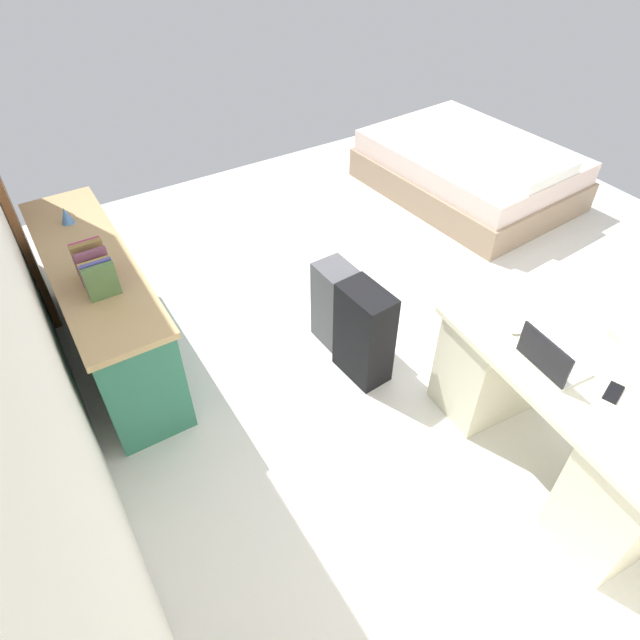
% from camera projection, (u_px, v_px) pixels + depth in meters
% --- Properties ---
extents(ground_plane, '(5.81, 5.81, 0.00)m').
position_uv_depth(ground_plane, '(424.00, 319.00, 4.09)').
color(ground_plane, silver).
extents(wall_back, '(4.64, 0.10, 2.84)m').
position_uv_depth(wall_back, '(1.00, 267.00, 2.19)').
color(wall_back, white).
rests_on(wall_back, ground_plane).
extents(desk, '(1.49, 0.77, 0.73)m').
position_uv_depth(desk, '(557.00, 415.00, 2.95)').
color(desk, beige).
rests_on(desk, ground_plane).
extents(credenza, '(1.80, 0.48, 0.78)m').
position_uv_depth(credenza, '(105.00, 308.00, 3.57)').
color(credenza, '#2D7056').
rests_on(credenza, ground_plane).
extents(bed, '(1.99, 1.53, 0.58)m').
position_uv_depth(bed, '(469.00, 170.00, 5.30)').
color(bed, gray).
rests_on(bed, ground_plane).
extents(suitcase_black, '(0.38, 0.25, 0.68)m').
position_uv_depth(suitcase_black, '(364.00, 334.00, 3.47)').
color(suitcase_black, black).
rests_on(suitcase_black, ground_plane).
extents(suitcase_spare_grey, '(0.37, 0.23, 0.61)m').
position_uv_depth(suitcase_spare_grey, '(339.00, 308.00, 3.71)').
color(suitcase_spare_grey, '#4C4C51').
rests_on(suitcase_spare_grey, ground_plane).
extents(laptop, '(0.33, 0.24, 0.21)m').
position_uv_depth(laptop, '(550.00, 359.00, 2.71)').
color(laptop, silver).
rests_on(laptop, desk).
extents(computer_mouse, '(0.07, 0.10, 0.03)m').
position_uv_depth(computer_mouse, '(518.00, 329.00, 2.91)').
color(computer_mouse, white).
rests_on(computer_mouse, desk).
extents(cell_phone_near_laptop, '(0.11, 0.15, 0.01)m').
position_uv_depth(cell_phone_near_laptop, '(613.00, 393.00, 2.61)').
color(cell_phone_near_laptop, black).
rests_on(cell_phone_near_laptop, desk).
extents(book_row, '(0.31, 0.17, 0.24)m').
position_uv_depth(book_row, '(94.00, 267.00, 3.07)').
color(book_row, '#4E6E3D').
rests_on(book_row, credenza).
extents(figurine_small, '(0.08, 0.08, 0.11)m').
position_uv_depth(figurine_small, '(66.00, 216.00, 3.57)').
color(figurine_small, '#4C7FBF').
rests_on(figurine_small, credenza).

